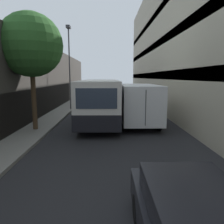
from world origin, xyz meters
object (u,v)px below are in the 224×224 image
at_px(box_truck, 137,102).
at_px(street_tree_left, 31,45).
at_px(panel_van, 94,95).
at_px(street_lamp, 69,53).
at_px(bus, 100,100).

xyz_separation_m(box_truck, street_tree_left, (-6.48, -2.58, 3.55)).
bearing_deg(panel_van, box_truck, -70.13).
bearing_deg(street_tree_left, panel_van, 78.69).
bearing_deg(street_lamp, bus, -60.62).
distance_m(bus, box_truck, 2.67).
distance_m(box_truck, street_tree_left, 7.83).
bearing_deg(bus, box_truck, -4.79).
relative_size(box_truck, panel_van, 1.62).
xyz_separation_m(bus, street_tree_left, (-3.82, -2.81, 3.44)).
bearing_deg(street_tree_left, bus, 36.29).
bearing_deg(panel_van, street_tree_left, -101.31).
relative_size(panel_van, street_tree_left, 0.71).
bearing_deg(bus, panel_van, 96.48).
bearing_deg(box_truck, street_lamp, 134.94).
height_order(bus, street_lamp, street_lamp).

